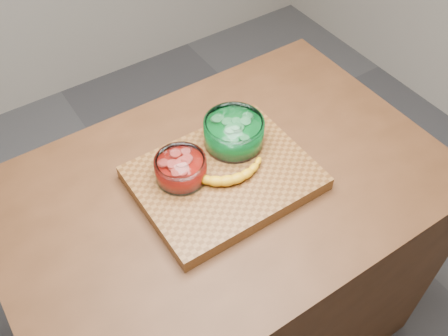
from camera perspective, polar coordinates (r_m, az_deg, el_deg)
ground at (r=2.10m, az=-0.00°, el=-17.64°), size 3.50×3.50×0.00m
counter at (r=1.70m, az=-0.00°, el=-11.49°), size 1.20×0.80×0.90m
cutting_board at (r=1.31m, az=-0.00°, el=-1.16°), size 0.45×0.35×0.04m
bowl_red at (r=1.27m, az=-4.96°, el=-0.07°), size 0.13×0.13×0.06m
bowl_green at (r=1.34m, az=1.13°, el=4.07°), size 0.16×0.16×0.08m
banana at (r=1.29m, az=0.15°, el=-0.01°), size 0.22×0.15×0.03m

